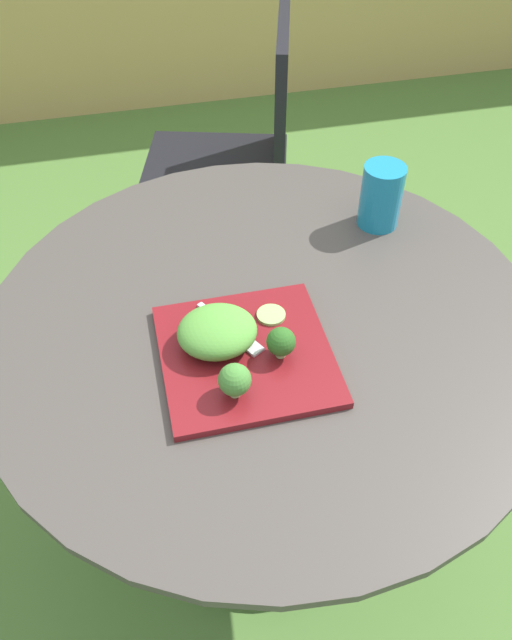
% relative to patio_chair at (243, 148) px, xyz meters
% --- Properties ---
extents(ground_plane, '(12.00, 12.00, 0.00)m').
position_rel_patio_chair_xyz_m(ground_plane, '(-0.16, -0.91, -0.53)').
color(ground_plane, '#4C7533').
extents(patio_table, '(0.99, 0.99, 0.75)m').
position_rel_patio_chair_xyz_m(patio_table, '(-0.16, -0.91, -0.02)').
color(patio_table, '#423D38').
rests_on(patio_table, ground_plane).
extents(patio_chair, '(0.54, 0.54, 0.90)m').
position_rel_patio_chair_xyz_m(patio_chair, '(0.00, 0.00, 0.00)').
color(patio_chair, black).
rests_on(patio_chair, ground_plane).
extents(salad_plate, '(0.28, 0.28, 0.01)m').
position_rel_patio_chair_xyz_m(salad_plate, '(-0.21, -1.00, 0.23)').
color(salad_plate, maroon).
rests_on(salad_plate, patio_table).
extents(drinking_glass, '(0.08, 0.08, 0.13)m').
position_rel_patio_chair_xyz_m(drinking_glass, '(0.13, -0.70, 0.28)').
color(drinking_glass, teal).
rests_on(drinking_glass, patio_table).
extents(fork, '(0.09, 0.14, 0.00)m').
position_rel_patio_chair_xyz_m(fork, '(-0.22, -0.95, 0.24)').
color(fork, silver).
rests_on(fork, salad_plate).
extents(lettuce_mound, '(0.13, 0.12, 0.06)m').
position_rel_patio_chair_xyz_m(lettuce_mound, '(-0.25, -0.97, 0.26)').
color(lettuce_mound, '#519338').
rests_on(lettuce_mound, salad_plate).
extents(broccoli_floret_0, '(0.05, 0.05, 0.06)m').
position_rel_patio_chair_xyz_m(broccoli_floret_0, '(-0.16, -1.02, 0.26)').
color(broccoli_floret_0, '#99B770').
rests_on(broccoli_floret_0, salad_plate).
extents(broccoli_floret_1, '(0.05, 0.05, 0.06)m').
position_rel_patio_chair_xyz_m(broccoli_floret_1, '(-0.24, -1.08, 0.27)').
color(broccoli_floret_1, '#99B770').
rests_on(broccoli_floret_1, salad_plate).
extents(cucumber_slice_0, '(0.05, 0.05, 0.01)m').
position_rel_patio_chair_xyz_m(cucumber_slice_0, '(-0.15, -0.93, 0.24)').
color(cucumber_slice_0, '#8EB766').
rests_on(cucumber_slice_0, salad_plate).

